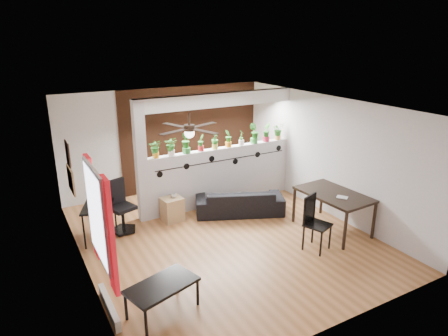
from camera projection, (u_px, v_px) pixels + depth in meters
room_shell at (223, 175)px, 7.52m from camera, size 6.30×7.10×2.90m
partition_wall at (222, 176)px, 9.33m from camera, size 3.60×0.18×1.35m
ceiling_header at (222, 100)px, 8.77m from camera, size 3.60×0.18×0.30m
pier_column at (141, 162)px, 8.25m from camera, size 0.22×0.20×2.60m
brick_panel at (194, 136)px, 10.35m from camera, size 3.90×0.05×2.60m
vine_decal at (224, 160)px, 9.13m from camera, size 3.31×0.01×0.30m
window_assembly at (98, 217)px, 5.28m from camera, size 0.09×1.30×1.55m
baseboard_heater at (109, 307)px, 5.74m from camera, size 0.08×1.00×0.18m
corkboard at (71, 180)px, 7.11m from camera, size 0.03×0.60×0.45m
framed_art at (68, 154)px, 6.90m from camera, size 0.03×0.34×0.44m
ceiling_fan at (189, 130)px, 6.58m from camera, size 1.19×1.19×0.43m
potted_plant_0 at (155, 148)px, 8.32m from camera, size 0.24×0.22×0.39m
potted_plant_1 at (171, 146)px, 8.48m from camera, size 0.26×0.24×0.41m
potted_plant_2 at (186, 142)px, 8.63m from camera, size 0.27×0.30×0.48m
potted_plant_3 at (201, 142)px, 8.81m from camera, size 0.24×0.23×0.38m
potted_plant_4 at (215, 140)px, 8.97m from camera, size 0.23×0.24×0.38m
potted_plant_5 at (228, 138)px, 9.13m from camera, size 0.24×0.26×0.41m
potted_plant_6 at (241, 137)px, 9.30m from camera, size 0.19×0.22×0.37m
potted_plant_7 at (254, 133)px, 9.45m from camera, size 0.32×0.31×0.48m
potted_plant_8 at (266, 132)px, 9.61m from camera, size 0.28×0.29×0.44m
potted_plant_9 at (278, 131)px, 9.78m from camera, size 0.22×0.18×0.42m
sofa at (239, 202)px, 8.90m from camera, size 1.98×1.40×0.54m
cube_shelf at (172, 209)px, 8.54m from camera, size 0.47×0.42×0.52m
cup at (174, 196)px, 8.46m from camera, size 0.12×0.12×0.09m
computer_desk at (99, 206)px, 7.72m from camera, size 0.85×1.12×0.72m
monitor at (96, 196)px, 7.79m from camera, size 0.32×0.07×0.18m
office_chair at (121, 210)px, 8.02m from camera, size 0.56×0.57×1.06m
dining_table at (334, 197)px, 7.99m from camera, size 0.97×1.52×0.80m
book at (341, 199)px, 7.66m from camera, size 0.24×0.26×0.02m
folding_chair at (313, 218)px, 7.32m from camera, size 0.55×0.55×1.05m
coffee_table at (162, 287)px, 5.64m from camera, size 1.11×0.82×0.47m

